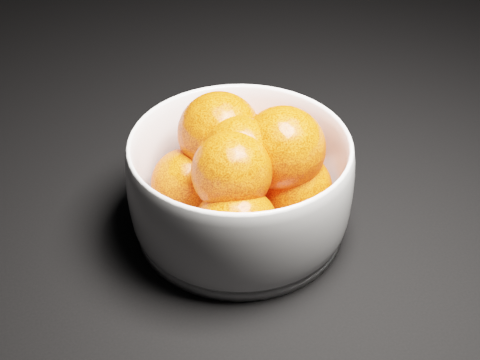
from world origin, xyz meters
name	(u,v)px	position (x,y,z in m)	size (l,w,h in m)	color
bowl	(240,184)	(-0.15, 0.25, 0.05)	(0.19, 0.19, 0.09)	silver
orange_pile	(243,168)	(-0.15, 0.25, 0.06)	(0.15, 0.17, 0.11)	#F3430B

